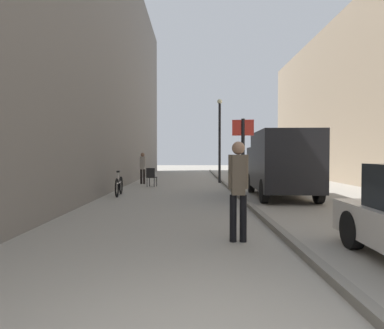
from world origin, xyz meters
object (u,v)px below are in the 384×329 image
at_px(street_sign_post, 242,156).
at_px(cafe_chair_near_window, 151,176).
at_px(pedestrian_mid_block, 142,166).
at_px(lamp_post, 219,135).
at_px(pedestrian_main_foreground, 238,184).
at_px(bicycle_leaning, 119,186).
at_px(delivery_van, 281,163).

bearing_deg(street_sign_post, cafe_chair_near_window, -56.67).
bearing_deg(pedestrian_mid_block, lamp_post, -155.35).
relative_size(pedestrian_main_foreground, bicycle_leaning, 1.03).
xyz_separation_m(bicycle_leaning, cafe_chair_near_window, (0.81, 3.84, 0.17)).
distance_m(pedestrian_mid_block, bicycle_leaning, 5.64).
height_order(pedestrian_main_foreground, delivery_van, delivery_van).
xyz_separation_m(pedestrian_main_foreground, lamp_post, (0.73, 13.66, 1.66)).
bearing_deg(delivery_van, bicycle_leaning, 177.38).
xyz_separation_m(pedestrian_mid_block, delivery_van, (6.02, -6.15, 0.31)).
bearing_deg(lamp_post, delivery_van, -75.88).
distance_m(pedestrian_mid_block, lamp_post, 4.68).
bearing_deg(bicycle_leaning, pedestrian_main_foreground, -66.48).
distance_m(pedestrian_main_foreground, delivery_van, 7.16).
relative_size(street_sign_post, bicycle_leaning, 1.47).
relative_size(delivery_van, cafe_chair_near_window, 5.27).
xyz_separation_m(pedestrian_mid_block, cafe_chair_near_window, (0.67, -1.77, -0.44)).
bearing_deg(bicycle_leaning, street_sign_post, -45.15).
relative_size(street_sign_post, lamp_post, 0.55).
xyz_separation_m(pedestrian_main_foreground, delivery_van, (2.48, 6.71, 0.24)).
bearing_deg(delivery_van, cafe_chair_near_window, 143.08).
bearing_deg(cafe_chair_near_window, street_sign_post, -53.06).
xyz_separation_m(street_sign_post, cafe_chair_near_window, (-3.45, 7.64, -1.00)).
distance_m(street_sign_post, bicycle_leaning, 5.83).
bearing_deg(pedestrian_main_foreground, street_sign_post, -97.73).
height_order(street_sign_post, cafe_chair_near_window, street_sign_post).
distance_m(pedestrian_main_foreground, bicycle_leaning, 8.16).
relative_size(pedestrian_mid_block, bicycle_leaning, 0.97).
relative_size(pedestrian_mid_block, delivery_van, 0.34).
height_order(street_sign_post, bicycle_leaning, street_sign_post).
bearing_deg(pedestrian_main_foreground, bicycle_leaning, -61.28).
bearing_deg(pedestrian_mid_block, street_sign_post, 127.74).
height_order(pedestrian_mid_block, bicycle_leaning, pedestrian_mid_block).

